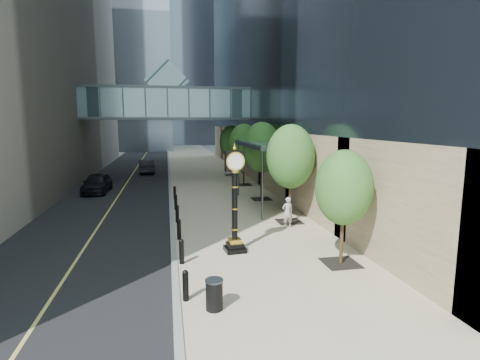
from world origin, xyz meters
name	(u,v)px	position (x,y,z in m)	size (l,w,h in m)	color
ground	(276,309)	(0.00, 0.00, 0.00)	(320.00, 320.00, 0.00)	gray
road	(138,166)	(-7.00, 40.00, 0.01)	(8.00, 180.00, 0.02)	black
sidewalk	(199,165)	(1.00, 40.00, 0.03)	(8.00, 180.00, 0.06)	#B9AA8F
curb	(169,165)	(-3.00, 40.00, 0.04)	(0.25, 180.00, 0.07)	gray
distant_tower_c	(155,39)	(-6.00, 120.00, 32.50)	(22.00, 22.00, 65.00)	#939FB9
skywalk	(167,102)	(-3.00, 28.00, 7.71)	(17.00, 4.20, 5.80)	slate
entrance_canopy	(267,145)	(3.48, 14.00, 4.19)	(3.00, 8.00, 4.38)	#383F44
bollard_row	(178,222)	(-2.70, 9.00, 0.51)	(0.20, 16.20, 0.90)	black
street_trees	(259,149)	(3.60, 16.85, 3.70)	(2.76, 28.41, 5.67)	black
street_clock	(235,207)	(-0.35, 5.22, 2.07)	(0.94, 0.94, 4.63)	black
trash_bin	(214,295)	(-1.88, 0.24, 0.51)	(0.52, 0.52, 0.90)	black
pedestrian	(287,212)	(3.11, 8.40, 0.90)	(0.61, 0.40, 1.67)	#A9A29B
car_near	(97,183)	(-8.85, 21.31, 0.81)	(1.86, 4.62, 1.57)	black
car_far	(146,166)	(-5.51, 32.72, 0.77)	(1.58, 4.54, 1.50)	black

